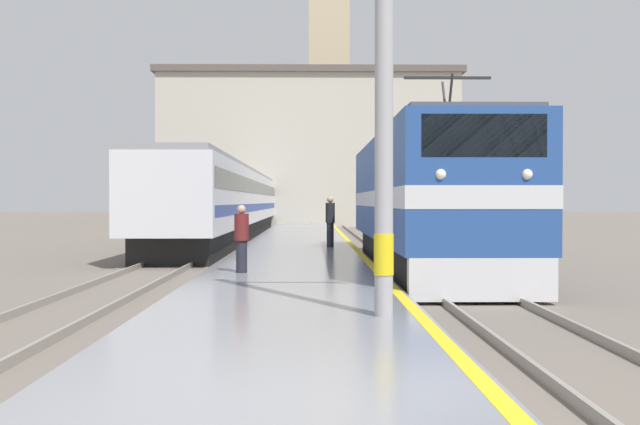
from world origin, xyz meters
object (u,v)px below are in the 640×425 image
locomotive_train (423,200)px  person_on_platform (242,237)px  clock_tower (329,60)px  passenger_train (239,201)px  second_waiting_passenger (330,220)px  catenary_mast (389,55)px

locomotive_train → person_on_platform: 6.07m
locomotive_train → clock_tower: (-1.45, 50.66, 13.48)m
passenger_train → locomotive_train: bearing=-72.0°
passenger_train → clock_tower: clock_tower is taller
person_on_platform → second_waiting_passenger: size_ratio=0.85×
passenger_train → second_waiting_passenger: (4.92, -16.56, -0.69)m
passenger_train → person_on_platform: size_ratio=28.79×
passenger_train → person_on_platform: (2.59, -26.36, -0.85)m
person_on_platform → clock_tower: clock_tower is taller
catenary_mast → clock_tower: clock_tower is taller
catenary_mast → clock_tower: bearing=89.4°
catenary_mast → person_on_platform: size_ratio=4.82×
catenary_mast → person_on_platform: 7.81m
passenger_train → second_waiting_passenger: 17.29m
locomotive_train → clock_tower: bearing=91.6°
locomotive_train → clock_tower: size_ratio=0.51×
second_waiting_passenger → person_on_platform: bearing=-103.4°
catenary_mast → person_on_platform: catenary_mast is taller
catenary_mast → passenger_train: bearing=99.2°
locomotive_train → person_on_platform: locomotive_train is taller
passenger_train → clock_tower: 31.57m
passenger_train → clock_tower: bearing=78.0°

